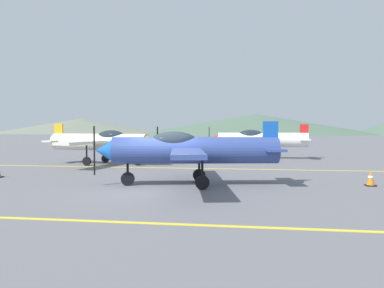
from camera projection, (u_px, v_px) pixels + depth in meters
name	position (u px, v px, depth m)	size (l,w,h in m)	color
ground_plane	(157.00, 190.00, 13.34)	(400.00, 400.00, 0.00)	slate
apron_line_near	(110.00, 222.00, 8.77)	(80.00, 0.16, 0.01)	yellow
apron_line_far	(188.00, 168.00, 20.36)	(80.00, 0.16, 0.01)	yellow
airplane_near	(189.00, 149.00, 14.30)	(7.17, 8.20, 2.45)	#33478C
airplane_mid	(103.00, 141.00, 22.55)	(7.17, 8.21, 2.45)	silver
airplane_far	(259.00, 139.00, 26.88)	(7.09, 8.18, 2.45)	white
traffic_cone_side	(371.00, 178.00, 14.18)	(0.36, 0.36, 0.59)	black
hill_left	(80.00, 126.00, 159.16)	(69.14, 69.14, 6.05)	slate
hill_centerleft	(254.00, 124.00, 137.86)	(84.31, 84.31, 7.29)	#4C6651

